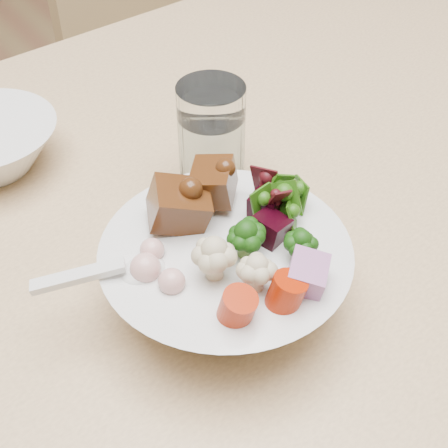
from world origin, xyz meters
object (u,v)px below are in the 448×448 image
object	(u,v)px
food_bowl	(226,268)
water_glass	(212,142)
chair_far	(180,76)
dining_table	(349,234)

from	to	relation	value
food_bowl	water_glass	bearing A→B (deg)	60.25
chair_far	food_bowl	distance (m)	0.97
dining_table	food_bowl	bearing A→B (deg)	-170.53
chair_far	water_glass	bearing A→B (deg)	-129.04
dining_table	water_glass	size ratio (longest dim) A/B	15.58
water_glass	food_bowl	bearing A→B (deg)	-119.75
dining_table	food_bowl	world-z (taller)	food_bowl
dining_table	food_bowl	size ratio (longest dim) A/B	8.66
chair_far	water_glass	xyz separation A→B (m)	(-0.36, -0.66, 0.35)
dining_table	water_glass	distance (m)	0.21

